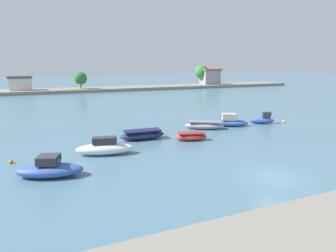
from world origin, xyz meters
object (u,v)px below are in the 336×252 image
(moored_boat_1, at_px, (105,148))
(mooring_buoy_1, at_px, (284,122))
(moored_boat_0, at_px, (49,169))
(mooring_buoy_0, at_px, (11,162))
(moored_boat_4, at_px, (204,125))
(moored_boat_6, at_px, (262,120))
(moored_boat_5, at_px, (231,121))
(moored_boat_3, at_px, (191,137))
(moored_boat_2, at_px, (142,135))

(moored_boat_1, bearing_deg, mooring_buoy_1, 22.88)
(moored_boat_0, distance_m, mooring_buoy_0, 5.22)
(mooring_buoy_0, bearing_deg, moored_boat_1, -4.34)
(moored_boat_4, height_order, mooring_buoy_0, moored_boat_4)
(moored_boat_1, bearing_deg, moored_boat_6, 26.13)
(moored_boat_5, distance_m, mooring_buoy_1, 8.33)
(moored_boat_3, height_order, mooring_buoy_0, moored_boat_3)
(moored_boat_2, xyz_separation_m, moored_boat_5, (12.99, 1.91, 0.12))
(moored_boat_3, distance_m, moored_boat_6, 13.81)
(moored_boat_6, xyz_separation_m, mooring_buoy_1, (3.20, -0.79, -0.36))
(moored_boat_1, bearing_deg, moored_boat_3, 20.82)
(mooring_buoy_0, bearing_deg, moored_boat_4, 12.98)
(moored_boat_0, xyz_separation_m, moored_boat_6, (27.51, 8.93, -0.05))
(moored_boat_3, height_order, moored_boat_4, moored_boat_4)
(moored_boat_1, height_order, moored_boat_4, moored_boat_1)
(moored_boat_1, bearing_deg, moored_boat_0, -129.45)
(mooring_buoy_0, distance_m, mooring_buoy_1, 33.99)
(moored_boat_4, height_order, moored_boat_6, moored_boat_6)
(moored_boat_6, bearing_deg, moored_boat_5, -159.48)
(moored_boat_3, distance_m, mooring_buoy_1, 16.73)
(moored_boat_3, xyz_separation_m, mooring_buoy_0, (-17.35, -0.72, -0.24))
(moored_boat_5, bearing_deg, mooring_buoy_1, 16.93)
(moored_boat_5, distance_m, mooring_buoy_0, 26.03)
(moored_boat_3, xyz_separation_m, mooring_buoy_1, (16.42, 3.21, -0.22))
(moored_boat_3, relative_size, moored_boat_6, 1.05)
(moored_boat_4, bearing_deg, moored_boat_3, -105.68)
(moored_boat_1, distance_m, moored_boat_6, 23.41)
(moored_boat_6, bearing_deg, moored_boat_0, -137.23)
(moored_boat_4, distance_m, mooring_buoy_0, 21.95)
(moored_boat_4, bearing_deg, mooring_buoy_0, -138.85)
(moored_boat_2, bearing_deg, mooring_buoy_0, -163.30)
(moored_boat_0, bearing_deg, moored_boat_5, 39.10)
(moored_boat_3, relative_size, mooring_buoy_1, 9.98)
(moored_boat_2, height_order, moored_boat_3, moored_boat_2)
(mooring_buoy_1, bearing_deg, moored_boat_2, -177.99)
(moored_boat_1, height_order, moored_boat_5, moored_boat_5)
(moored_boat_3, relative_size, moored_boat_5, 0.77)
(mooring_buoy_1, bearing_deg, moored_boat_6, 166.10)
(moored_boat_0, relative_size, moored_boat_6, 1.48)
(moored_boat_0, distance_m, moored_boat_4, 20.48)
(mooring_buoy_1, bearing_deg, moored_boat_5, 171.94)
(moored_boat_4, relative_size, moored_boat_6, 1.45)
(moored_boat_0, relative_size, moored_boat_4, 1.02)
(moored_boat_0, height_order, moored_boat_4, moored_boat_0)
(moored_boat_3, height_order, moored_boat_5, moored_boat_5)
(moored_boat_2, height_order, moored_boat_6, moored_boat_6)
(moored_boat_0, xyz_separation_m, mooring_buoy_1, (30.71, 8.14, -0.41))
(moored_boat_5, height_order, moored_boat_6, moored_boat_5)
(moored_boat_4, bearing_deg, moored_boat_6, 26.88)
(moored_boat_3, bearing_deg, moored_boat_5, 42.03)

